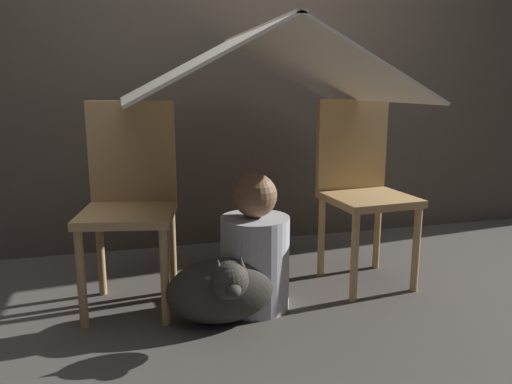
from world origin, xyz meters
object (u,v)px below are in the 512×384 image
at_px(chair_left, 130,196).
at_px(dog, 222,289).
at_px(chair_right, 362,183).
at_px(person_front, 255,252).

bearing_deg(chair_left, dog, -32.17).
bearing_deg(chair_left, chair_right, 11.11).
bearing_deg(person_front, chair_right, 18.16).
bearing_deg(chair_left, person_front, -9.69).
height_order(chair_left, dog, chair_left).
height_order(person_front, dog, person_front).
xyz_separation_m(chair_right, person_front, (-0.61, -0.20, -0.25)).
relative_size(chair_left, dog, 2.00).
bearing_deg(chair_right, dog, -161.54).
bearing_deg(dog, person_front, 36.07).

